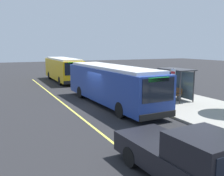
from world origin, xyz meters
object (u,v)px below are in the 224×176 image
Objects in this scene: route_sign_post at (173,83)px; pickup_truck at (187,159)px; transit_bus_second at (63,69)px; transit_bus_main at (111,84)px; waiting_bench at (174,93)px.

pickup_truck is at bearing -35.84° from route_sign_post.
transit_bus_second is 18.34m from route_sign_post.
transit_bus_main is 4.13× the size of route_sign_post.
waiting_bench is at bearing 79.35° from transit_bus_main.
route_sign_post is (2.67, -2.30, 1.32)m from waiting_bench.
transit_bus_main is 11.53m from pickup_truck.
transit_bus_main is 5.34m from waiting_bench.
transit_bus_second is 6.42× the size of waiting_bench.
transit_bus_main is at bearing -141.87° from route_sign_post.
transit_bus_main and route_sign_post have the same top height.
route_sign_post is (-7.57, 5.46, 1.10)m from pickup_truck.
pickup_truck is (11.21, -2.61, -0.76)m from transit_bus_main.
transit_bus_second is at bearing -171.35° from route_sign_post.
pickup_truck is at bearing -37.17° from waiting_bench.
pickup_truck is at bearing -13.09° from transit_bus_main.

